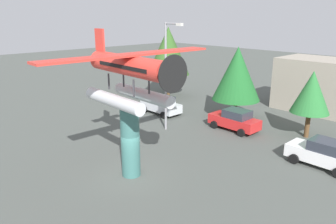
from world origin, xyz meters
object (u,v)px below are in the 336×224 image
at_px(streetlight_primary, 167,70).
at_px(car_far_white, 323,153).
at_px(tree_west, 168,51).
at_px(tree_east, 237,74).
at_px(car_near_silver, 161,105).
at_px(tree_center_back, 312,92).
at_px(floatplane_monument, 129,74).
at_px(display_pedestal, 130,140).
at_px(car_mid_red, 235,120).

bearing_deg(streetlight_primary, car_far_white, 11.56).
relative_size(tree_west, tree_east, 1.22).
height_order(car_near_silver, streetlight_primary, streetlight_primary).
xyz_separation_m(car_near_silver, car_far_white, (15.45, -0.37, 0.00)).
relative_size(streetlight_primary, tree_center_back, 1.66).
bearing_deg(floatplane_monument, display_pedestal, -180.00).
bearing_deg(car_far_white, tree_center_back, -55.42).
bearing_deg(display_pedestal, car_near_silver, 129.76).
bearing_deg(car_mid_red, tree_center_back, -150.04).
height_order(tree_west, tree_east, tree_west).
xyz_separation_m(car_mid_red, tree_center_back, (4.80, 2.77, 2.69)).
bearing_deg(tree_west, tree_center_back, -4.49).
height_order(floatplane_monument, car_mid_red, floatplane_monument).
height_order(car_near_silver, car_mid_red, same).
bearing_deg(car_near_silver, streetlight_primary, 143.98).
height_order(display_pedestal, streetlight_primary, streetlight_primary).
bearing_deg(floatplane_monument, tree_west, 132.26).
xyz_separation_m(tree_west, tree_center_back, (17.11, -1.34, -1.66)).
height_order(display_pedestal, tree_east, tree_east).
height_order(car_mid_red, tree_east, tree_east).
relative_size(car_near_silver, car_mid_red, 1.00).
relative_size(floatplane_monument, streetlight_primary, 1.21).
distance_m(display_pedestal, car_mid_red, 11.11).
distance_m(floatplane_monument, tree_west, 19.92).
xyz_separation_m(car_far_white, tree_center_back, (-3.02, 4.39, 2.69)).
bearing_deg(tree_west, floatplane_monument, -49.47).
bearing_deg(tree_west, car_mid_red, -18.46).
bearing_deg(car_near_silver, car_far_white, 178.64).
bearing_deg(tree_east, car_near_silver, -142.97).
bearing_deg(tree_west, display_pedestal, -49.75).
height_order(car_far_white, streetlight_primary, streetlight_primary).
height_order(streetlight_primary, tree_center_back, streetlight_primary).
xyz_separation_m(car_mid_red, tree_west, (-12.31, 4.11, 4.35)).
bearing_deg(car_mid_red, floatplane_monument, 93.25).
height_order(car_near_silver, tree_east, tree_east).
distance_m(car_far_white, tree_east, 11.37).
bearing_deg(car_far_white, car_near_silver, -1.36).
bearing_deg(car_mid_red, tree_west, -18.46).
bearing_deg(streetlight_primary, tree_east, 75.76).
height_order(car_mid_red, car_far_white, same).
bearing_deg(tree_east, streetlight_primary, -104.24).
distance_m(car_near_silver, tree_east, 7.65).
relative_size(car_mid_red, car_far_white, 1.00).
xyz_separation_m(display_pedestal, car_far_white, (7.33, 9.40, -1.32)).
distance_m(floatplane_monument, car_mid_red, 12.19).
distance_m(display_pedestal, car_near_silver, 12.77).
height_order(display_pedestal, tree_west, tree_west).
bearing_deg(car_near_silver, tree_west, -48.89).
height_order(floatplane_monument, tree_center_back, floatplane_monument).
distance_m(car_mid_red, tree_west, 13.69).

